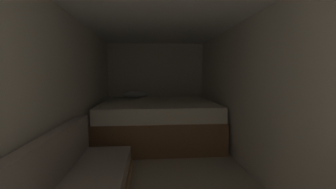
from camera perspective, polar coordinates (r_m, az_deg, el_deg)
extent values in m
plane|color=#A39984|center=(2.78, -0.92, -22.58)|extent=(7.60, 7.60, 0.00)
cube|color=beige|center=(5.29, -3.16, 2.16)|extent=(2.37, 0.05, 2.04)
cube|color=beige|center=(2.66, -26.75, -1.28)|extent=(0.05, 5.60, 2.04)
cube|color=beige|center=(2.81, 23.36, -0.84)|extent=(0.05, 5.60, 2.04)
cube|color=white|center=(2.58, -0.99, 22.60)|extent=(2.37, 5.60, 0.05)
cube|color=brown|center=(4.35, -2.64, -8.55)|extent=(2.15, 1.95, 0.53)
cube|color=beige|center=(4.28, -2.66, -3.48)|extent=(2.11, 1.91, 0.25)
ellipsoid|color=white|center=(5.02, -8.56, 0.05)|extent=(0.55, 0.31, 0.15)
cube|color=#A8998E|center=(1.89, -34.33, -19.18)|extent=(0.12, 2.93, 0.45)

